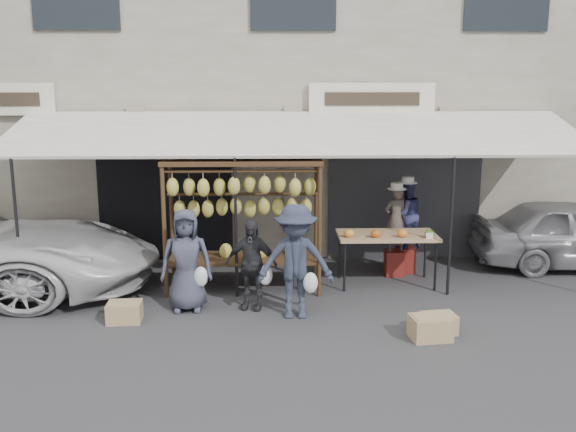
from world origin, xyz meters
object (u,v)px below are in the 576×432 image
Objects in this scene: customer_right at (296,262)px; vendor_right at (407,215)px; crate_far at (125,312)px; crate_near_b at (439,323)px; customer_mid at (251,265)px; customer_left at (186,260)px; produce_table at (387,237)px; vendor_left at (396,219)px; crate_near_a at (430,328)px; banana_rack at (243,199)px.

vendor_right is at bearing 47.37° from customer_right.
vendor_right reaches higher than crate_far.
customer_right is 2.23m from crate_near_b.
customer_right reaches higher than customer_mid.
vendor_right is 4.24m from customer_left.
produce_table is 0.64m from vendor_left.
customer_left reaches higher than produce_table.
crate_far is at bearing -149.25° from customer_mid.
produce_table is 1.45× the size of vendor_left.
vendor_left is at bearing 47.98° from customer_mid.
vendor_right reaches higher than customer_mid.
crate_near_a is at bearing -23.11° from customer_left.
vendor_right is 0.72× the size of customer_right.
vendor_left is 0.68× the size of customer_right.
crate_far is at bearing 170.10° from crate_near_a.
customer_mid is 0.82× the size of customer_right.
customer_mid is 2.01m from crate_far.
crate_near_b is at bearing -19.16° from customer_left.
customer_right is 3.51× the size of crate_far.
banana_rack reaches higher than vendor_left.
vendor_left is at bearing 16.34° from banana_rack.
customer_right is 3.22× the size of crate_near_a.
vendor_left is 2.89m from crate_near_b.
customer_left is at bearing -160.62° from produce_table.
banana_rack is 2.09× the size of vendor_right.
crate_near_b is at bearing 69.95° from vendor_right.
crate_near_a is (-0.29, -3.14, -0.93)m from vendor_right.
banana_rack is at bearing -174.50° from produce_table.
customer_right is (0.67, -0.40, 0.16)m from customer_mid.
banana_rack is at bearing 114.86° from customer_mid.
customer_right is at bearing 29.01° from vendor_right.
produce_table is at bearing 94.45° from crate_near_a.
crate_far is (-1.86, -0.53, -0.56)m from customer_mid.
customer_left is at bearing 8.94° from vendor_right.
vendor_right is 0.78× the size of customer_left.
vendor_right is 3.29m from crate_near_a.
customer_right is (-1.64, -1.51, 0.00)m from produce_table.
crate_far reaches higher than crate_near_b.
customer_left is 2.98× the size of crate_near_a.
customer_left is 0.92× the size of customer_right.
vendor_right is (2.94, 0.98, -0.48)m from banana_rack.
customer_left is 3.86m from crate_near_b.
vendor_right is at bearing 87.70° from crate_near_b.
vendor_right is 0.88× the size of customer_mid.
produce_table is at bearing 40.53° from customer_mid.
vendor_left is at bearing 22.33° from customer_left.
banana_rack is 1.50× the size of customer_right.
produce_table is 1.06× the size of customer_left.
banana_rack is at bearing 2.73° from vendor_left.
vendor_right reaches higher than crate_near_b.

